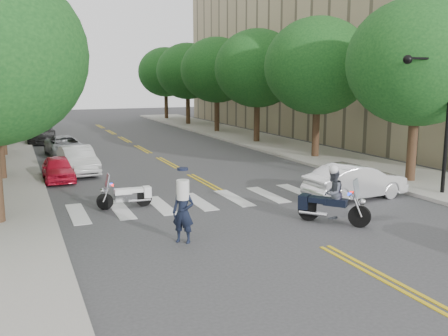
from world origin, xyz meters
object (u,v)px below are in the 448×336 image
motorcycle_parked (129,195)px  convertible (356,181)px  officer_standing (183,213)px  motorcycle_police (331,198)px

motorcycle_parked → convertible: convertible is taller
officer_standing → convertible: 8.56m
motorcycle_police → motorcycle_parked: bearing=-78.5°
motorcycle_police → motorcycle_parked: 7.51m
motorcycle_police → convertible: bearing=-178.7°
motorcycle_parked → motorcycle_police: bearing=-128.0°
motorcycle_parked → convertible: size_ratio=0.48×
motorcycle_police → motorcycle_parked: motorcycle_police is taller
motorcycle_police → motorcycle_parked: (-5.80, 4.75, -0.43)m
motorcycle_parked → convertible: bearing=-102.7°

